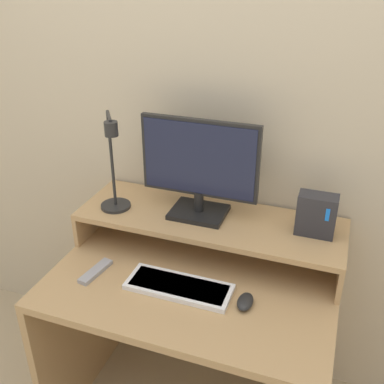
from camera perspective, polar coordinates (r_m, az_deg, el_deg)
name	(u,v)px	position (r m, az deg, el deg)	size (l,w,h in m)	color
wall_back	(228,104)	(1.75, 4.55, 11.06)	(6.00, 0.05, 2.50)	beige
desk	(194,321)	(1.81, 0.19, -16.09)	(1.02, 0.70, 0.72)	tan
monitor_shelf	(209,222)	(1.74, 2.24, -3.87)	(1.02, 0.34, 0.15)	tan
monitor	(199,167)	(1.66, 0.92, 3.18)	(0.45, 0.17, 0.38)	black
desk_lamp	(114,172)	(1.71, -9.93, 2.46)	(0.15, 0.18, 0.40)	black
router_dock	(316,215)	(1.65, 15.52, -2.79)	(0.14, 0.08, 0.15)	#28282D
keyboard	(179,287)	(1.60, -1.68, -11.91)	(0.37, 0.14, 0.02)	white
mouse	(245,302)	(1.54, 6.77, -13.67)	(0.05, 0.09, 0.03)	black
remote_control	(96,271)	(1.71, -12.14, -9.83)	(0.06, 0.16, 0.02)	#99999E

